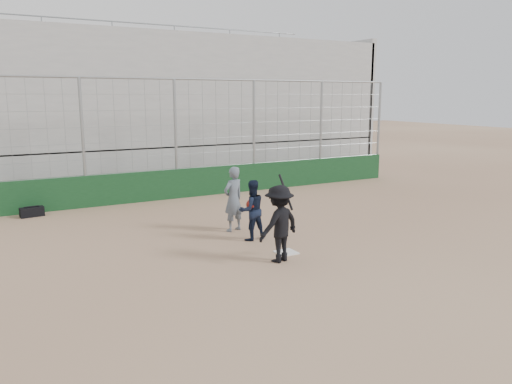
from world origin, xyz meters
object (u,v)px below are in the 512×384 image
batter_at_plate (279,224)px  catcher_crouched (252,220)px  umpire (233,202)px  equipment_bag (32,212)px

batter_at_plate → catcher_crouched: (0.25, 1.66, -0.31)m
batter_at_plate → umpire: 2.65m
equipment_bag → umpire: bearing=-43.4°
catcher_crouched → umpire: size_ratio=0.67×
batter_at_plate → catcher_crouched: batter_at_plate is taller
equipment_bag → catcher_crouched: bearing=-49.3°
batter_at_plate → umpire: batter_at_plate is taller
batter_at_plate → umpire: (0.23, 2.64, -0.06)m
catcher_crouched → equipment_bag: catcher_crouched is taller
batter_at_plate → umpire: size_ratio=1.19×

